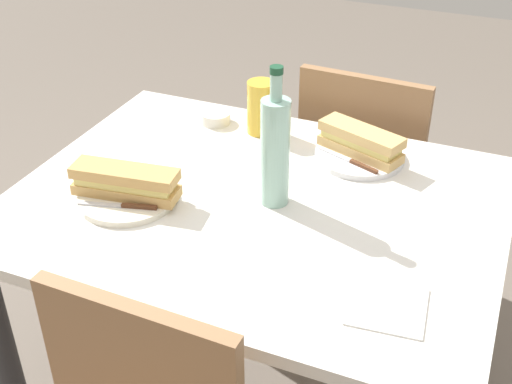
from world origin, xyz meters
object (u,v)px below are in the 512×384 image
object	(u,v)px
dining_table	(256,239)
baguette_sandwich_near	(126,182)
water_bottle	(275,150)
plate_far	(359,156)
plate_near	(127,197)
baguette_sandwich_far	(361,141)
chair_near	(365,174)
knife_far	(351,161)
beer_glass	(261,107)
olive_bowl	(216,118)
knife_near	(122,206)

from	to	relation	value
dining_table	baguette_sandwich_near	distance (m)	0.34
dining_table	water_bottle	world-z (taller)	water_bottle
baguette_sandwich_near	plate_far	world-z (taller)	baguette_sandwich_near
plate_near	baguette_sandwich_far	distance (m)	0.59
chair_near	water_bottle	xyz separation A→B (m)	(0.07, 0.62, 0.38)
knife_far	plate_far	bearing A→B (deg)	-97.91
beer_glass	baguette_sandwich_near	bearing A→B (deg)	70.49
plate_far	knife_far	world-z (taller)	knife_far
baguette_sandwich_far	olive_bowl	xyz separation A→B (m)	(0.42, -0.04, -0.03)
baguette_sandwich_far	knife_far	distance (m)	0.06
plate_far	olive_bowl	bearing A→B (deg)	-5.79
plate_far	water_bottle	world-z (taller)	water_bottle
knife_near	olive_bowl	size ratio (longest dim) A/B	2.15
chair_near	plate_near	bearing A→B (deg)	62.61
chair_near	baguette_sandwich_far	xyz separation A→B (m)	(-0.05, 0.35, 0.30)
plate_near	knife_near	size ratio (longest dim) A/B	1.27
baguette_sandwich_far	olive_bowl	bearing A→B (deg)	-5.79
plate_far	beer_glass	world-z (taller)	beer_glass
chair_near	plate_near	distance (m)	0.87
baguette_sandwich_far	knife_far	bearing A→B (deg)	82.09
olive_bowl	plate_far	bearing A→B (deg)	174.21
dining_table	chair_near	size ratio (longest dim) A/B	1.29
knife_near	baguette_sandwich_far	world-z (taller)	baguette_sandwich_far
beer_glass	olive_bowl	size ratio (longest dim) A/B	1.75
dining_table	plate_near	bearing A→B (deg)	23.12
dining_table	baguette_sandwich_near	bearing A→B (deg)	23.12
plate_far	baguette_sandwich_far	xyz separation A→B (m)	(0.00, 0.00, 0.04)
plate_near	knife_near	world-z (taller)	knife_near
baguette_sandwich_near	olive_bowl	world-z (taller)	baguette_sandwich_near
water_bottle	beer_glass	distance (m)	0.35
baguette_sandwich_far	beer_glass	world-z (taller)	beer_glass
beer_glass	dining_table	bearing A→B (deg)	110.40
knife_near	water_bottle	world-z (taller)	water_bottle
beer_glass	knife_near	bearing A→B (deg)	74.24
baguette_sandwich_far	beer_glass	bearing A→B (deg)	-8.07
plate_near	water_bottle	bearing A→B (deg)	-158.23
water_bottle	beer_glass	xyz separation A→B (m)	(0.16, -0.31, -0.06)
knife_near	plate_far	world-z (taller)	knife_near
baguette_sandwich_far	olive_bowl	distance (m)	0.42
baguette_sandwich_far	knife_far	world-z (taller)	baguette_sandwich_far
plate_near	knife_near	bearing A→B (deg)	110.55
baguette_sandwich_far	water_bottle	xyz separation A→B (m)	(0.13, 0.27, 0.08)
plate_near	beer_glass	xyz separation A→B (m)	(-0.15, -0.43, 0.06)
plate_near	beer_glass	bearing A→B (deg)	-109.51
plate_near	knife_far	world-z (taller)	knife_far
chair_near	knife_near	world-z (taller)	chair_near
water_bottle	olive_bowl	bearing A→B (deg)	-46.26
knife_near	chair_near	bearing A→B (deg)	-114.92
baguette_sandwich_near	knife_near	size ratio (longest dim) A/B	1.42
dining_table	olive_bowl	world-z (taller)	olive_bowl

